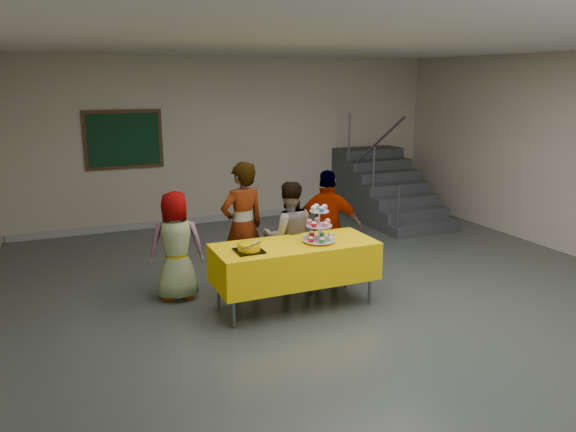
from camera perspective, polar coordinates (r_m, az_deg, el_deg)
name	(u,v)px	position (r m, az deg, el deg)	size (l,w,h in m)	color
room_shell	(381,127)	(5.89, 9.47, 8.95)	(10.00, 10.04, 3.02)	#4C514C
bake_table	(295,261)	(6.50, 0.70, -4.62)	(1.88, 0.78, 0.77)	#595960
cupcake_stand	(319,228)	(6.44, 3.17, -1.21)	(0.38, 0.38, 0.44)	silver
bear_cake	(249,246)	(6.14, -3.99, -3.11)	(0.32, 0.36, 0.12)	black
schoolchild_a	(176,246)	(6.84, -11.29, -3.00)	(0.65, 0.42, 1.33)	slate
schoolchild_b	(243,227)	(6.98, -4.63, -1.12)	(0.60, 0.39, 1.64)	slate
schoolchild_c	(289,236)	(7.00, 0.07, -2.07)	(0.68, 0.53, 1.39)	slate
schoolchild_d	(328,228)	(7.22, 4.08, -1.20)	(0.87, 0.36, 1.49)	slate
staircase	(382,191)	(10.99, 9.52, 2.49)	(1.30, 2.40, 2.04)	#424447
noticeboard	(124,140)	(10.01, -16.34, 7.47)	(1.30, 0.05, 1.00)	#472B16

